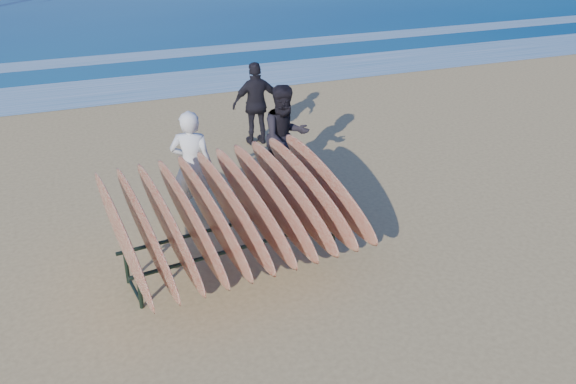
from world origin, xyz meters
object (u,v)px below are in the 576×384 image
person_dark_a (285,137)px  person_white (192,166)px  surfboard_rack (232,209)px  person_dark_b (257,104)px

person_dark_a → person_white: bearing=-170.2°
surfboard_rack → person_dark_b: 4.78m
surfboard_rack → person_dark_a: 2.77m
person_white → person_dark_a: (1.82, 0.57, 0.03)m
surfboard_rack → person_dark_b: bearing=60.3°
surfboard_rack → person_white: bearing=89.0°
person_white → person_dark_a: size_ratio=0.97×
surfboard_rack → person_dark_a: bearing=46.5°
person_dark_b → person_dark_a: bearing=86.5°
person_white → person_dark_b: (1.98, 2.75, -0.05)m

